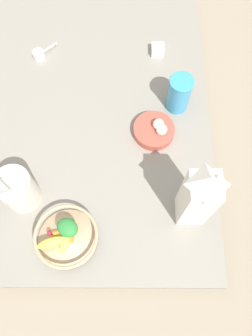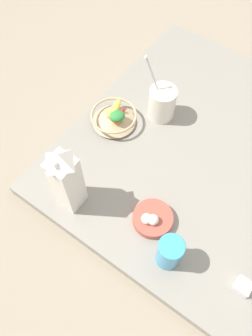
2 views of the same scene
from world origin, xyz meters
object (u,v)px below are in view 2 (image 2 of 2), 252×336
(drinking_cup, at_px, (170,252))
(garlic_bowl, at_px, (152,219))
(fruit_bowl, at_px, (114,117))
(yogurt_tub, at_px, (162,102))
(milk_carton, at_px, (66,180))
(spice_jar, at_px, (243,286))

(drinking_cup, relative_size, garlic_bowl, 1.01)
(fruit_bowl, height_order, yogurt_tub, yogurt_tub)
(milk_carton, distance_m, yogurt_tub, 0.51)
(drinking_cup, bearing_deg, milk_carton, -177.45)
(fruit_bowl, bearing_deg, milk_carton, -77.03)
(drinking_cup, distance_m, spice_jar, 0.24)
(fruit_bowl, bearing_deg, spice_jar, -22.33)
(yogurt_tub, relative_size, spice_jar, 5.94)
(spice_jar, xyz_separation_m, garlic_bowl, (-0.34, 0.02, 0.01))
(yogurt_tub, bearing_deg, garlic_bowl, -61.05)
(spice_jar, bearing_deg, yogurt_tub, 142.84)
(drinking_cup, bearing_deg, yogurt_tub, 124.52)
(yogurt_tub, xyz_separation_m, garlic_bowl, (0.22, -0.40, -0.06))
(yogurt_tub, height_order, garlic_bowl, yogurt_tub)
(drinking_cup, bearing_deg, spice_jar, 13.90)
(fruit_bowl, bearing_deg, drinking_cup, -36.51)
(milk_carton, relative_size, spice_jar, 6.30)
(milk_carton, bearing_deg, garlic_bowl, 19.44)
(garlic_bowl, bearing_deg, milk_carton, -160.56)
(drinking_cup, height_order, spice_jar, drinking_cup)
(yogurt_tub, bearing_deg, fruit_bowl, -131.68)
(spice_jar, relative_size, garlic_bowl, 0.34)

